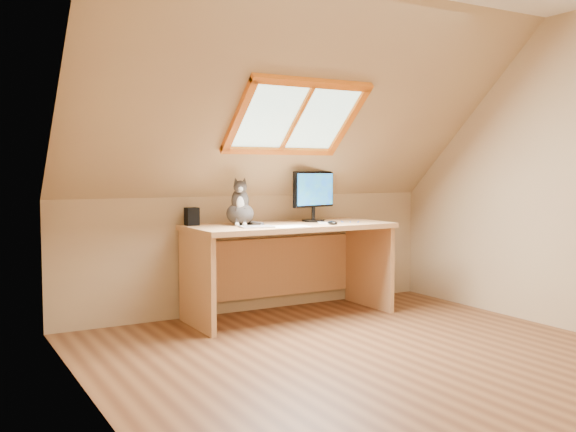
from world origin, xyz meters
TOP-DOWN VIEW (x-y plane):
  - ground at (0.00, 0.00)m, footprint 3.50×3.50m
  - room_shell at (0.00, -0.09)m, footprint 3.52×3.52m
  - desk at (0.13, 1.45)m, footprint 1.70×0.74m
  - monitor at (0.43, 1.48)m, footprint 0.46×0.20m
  - cat at (-0.27, 1.47)m, footprint 0.29×0.32m
  - desk_speaker at (-0.62, 1.63)m, footprint 0.10×0.10m
  - graphics_tablet at (-0.26, 1.21)m, footprint 0.28×0.22m
  - mouse at (0.39, 1.12)m, footprint 0.08×0.11m
  - papers at (0.10, 1.12)m, footprint 0.33×0.27m
  - cables at (0.54, 1.26)m, footprint 0.51×0.26m

SIDE VIEW (x-z plane):
  - ground at x=0.00m, z-range 0.00..0.00m
  - desk at x=0.13m, z-range 0.16..0.93m
  - papers at x=0.10m, z-range 0.78..0.78m
  - cables at x=0.54m, z-range 0.78..0.78m
  - graphics_tablet at x=-0.26m, z-range 0.78..0.79m
  - mouse at x=0.39m, z-range 0.78..0.81m
  - desk_speaker at x=-0.62m, z-range 0.78..0.92m
  - cat at x=-0.27m, z-range 0.72..1.11m
  - monitor at x=0.43m, z-range 0.81..1.24m
  - room_shell at x=0.00m, z-range 0.23..2.64m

